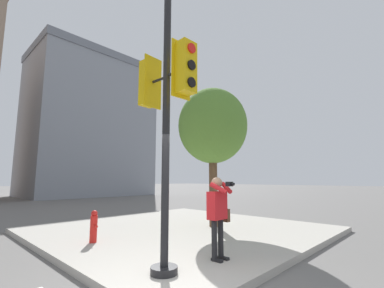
{
  "coord_description": "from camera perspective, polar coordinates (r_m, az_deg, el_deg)",
  "views": [
    {
      "loc": [
        -2.5,
        -2.78,
        1.7
      ],
      "look_at": [
        1.34,
        0.91,
        2.44
      ],
      "focal_mm": 24.0,
      "sensor_mm": 36.0,
      "label": 1
    }
  ],
  "objects": [
    {
      "name": "fire_hydrant",
      "position": [
        7.19,
        -21.0,
        -16.73
      ],
      "size": [
        0.17,
        0.23,
        0.78
      ],
      "color": "red",
      "rests_on": "sidewalk_corner"
    },
    {
      "name": "person_photographer",
      "position": [
        5.33,
        5.83,
        -14.3
      ],
      "size": [
        0.58,
        0.54,
        1.6
      ],
      "color": "black",
      "rests_on": "sidewalk_corner"
    },
    {
      "name": "building_right",
      "position": [
        31.2,
        -21.75,
        3.66
      ],
      "size": [
        12.44,
        8.63,
        15.3
      ],
      "color": "gray",
      "rests_on": "ground_plane"
    },
    {
      "name": "street_tree",
      "position": [
        9.06,
        4.59,
        3.9
      ],
      "size": [
        2.41,
        2.41,
        4.76
      ],
      "color": "brown",
      "rests_on": "sidewalk_corner"
    },
    {
      "name": "traffic_signal_pole",
      "position": [
        4.71,
        -5.83,
        8.28
      ],
      "size": [
        0.46,
        1.35,
        5.12
      ],
      "color": "black",
      "rests_on": "sidewalk_corner"
    },
    {
      "name": "sidewalk_corner",
      "position": [
        8.84,
        -2.51,
        -18.53
      ],
      "size": [
        8.0,
        8.0,
        0.15
      ],
      "color": "#ADA89E",
      "rests_on": "ground_plane"
    }
  ]
}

